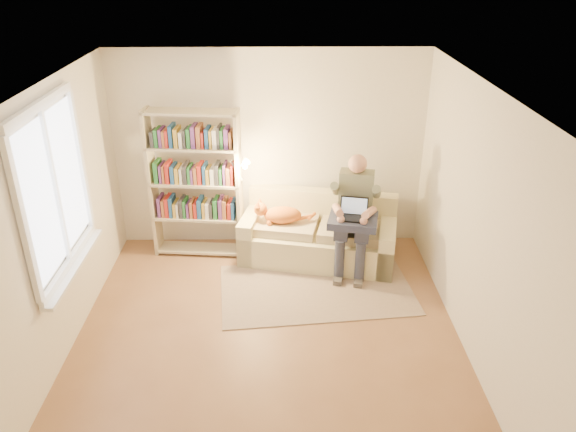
{
  "coord_description": "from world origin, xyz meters",
  "views": [
    {
      "loc": [
        0.14,
        -4.65,
        3.7
      ],
      "look_at": [
        0.22,
        1.0,
        0.96
      ],
      "focal_mm": 35.0,
      "sensor_mm": 36.0,
      "label": 1
    }
  ],
  "objects_px": {
    "laptop": "(355,213)",
    "bookshelf": "(195,177)",
    "sofa": "(319,237)",
    "person": "(354,208)",
    "cat": "(281,214)"
  },
  "relations": [
    {
      "from": "cat",
      "to": "bookshelf",
      "type": "distance_m",
      "value": 1.17
    },
    {
      "from": "sofa",
      "to": "person",
      "type": "bearing_deg",
      "value": -18.45
    },
    {
      "from": "person",
      "to": "bookshelf",
      "type": "height_order",
      "value": "bookshelf"
    },
    {
      "from": "person",
      "to": "cat",
      "type": "distance_m",
      "value": 0.94
    },
    {
      "from": "person",
      "to": "cat",
      "type": "height_order",
      "value": "person"
    },
    {
      "from": "person",
      "to": "cat",
      "type": "bearing_deg",
      "value": 178.41
    },
    {
      "from": "sofa",
      "to": "bookshelf",
      "type": "height_order",
      "value": "bookshelf"
    },
    {
      "from": "cat",
      "to": "laptop",
      "type": "bearing_deg",
      "value": -9.87
    },
    {
      "from": "laptop",
      "to": "sofa",
      "type": "bearing_deg",
      "value": 148.19
    },
    {
      "from": "bookshelf",
      "to": "sofa",
      "type": "bearing_deg",
      "value": -0.48
    },
    {
      "from": "bookshelf",
      "to": "person",
      "type": "bearing_deg",
      "value": -6.14
    },
    {
      "from": "cat",
      "to": "laptop",
      "type": "relative_size",
      "value": 1.94
    },
    {
      "from": "laptop",
      "to": "bookshelf",
      "type": "xyz_separation_m",
      "value": [
        -1.95,
        0.54,
        0.25
      ]
    },
    {
      "from": "sofa",
      "to": "laptop",
      "type": "distance_m",
      "value": 0.76
    },
    {
      "from": "person",
      "to": "bookshelf",
      "type": "xyz_separation_m",
      "value": [
        -1.96,
        0.4,
        0.26
      ]
    }
  ]
}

